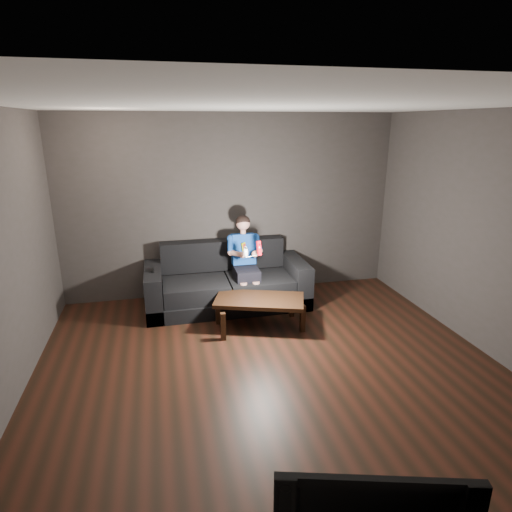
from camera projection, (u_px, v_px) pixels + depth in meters
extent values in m
plane|color=black|center=(275.00, 377.00, 4.47)|extent=(5.00, 5.00, 0.00)
cube|color=#393431|center=(232.00, 206.00, 6.39)|extent=(5.00, 0.04, 2.70)
cube|color=#393431|center=(443.00, 430.00, 1.74)|extent=(5.00, 0.04, 2.70)
cube|color=#393431|center=(501.00, 239.00, 4.60)|extent=(0.04, 5.00, 2.70)
cube|color=white|center=(280.00, 104.00, 3.66)|extent=(5.00, 5.00, 0.02)
cube|color=black|center=(227.00, 299.00, 6.22)|extent=(2.29, 0.99, 0.20)
cube|color=black|center=(196.00, 290.00, 5.96)|extent=(0.90, 0.70, 0.24)
cube|color=black|center=(260.00, 285.00, 6.16)|extent=(0.90, 0.70, 0.24)
cube|color=black|center=(223.00, 254.00, 6.40)|extent=(1.83, 0.23, 0.45)
cube|color=black|center=(154.00, 291.00, 5.94)|extent=(0.23, 0.99, 0.62)
cube|color=black|center=(295.00, 279.00, 6.38)|extent=(0.23, 0.99, 0.62)
cube|color=black|center=(246.00, 273.00, 6.03)|extent=(0.33, 0.42, 0.15)
cube|color=#063A96|center=(243.00, 249.00, 6.15)|extent=(0.33, 0.24, 0.46)
cube|color=#D9DA03|center=(245.00, 246.00, 6.04)|extent=(0.10, 0.10, 0.11)
cube|color=red|center=(245.00, 246.00, 6.04)|extent=(0.07, 0.07, 0.07)
cylinder|color=#DA9382|center=(243.00, 232.00, 6.07)|extent=(0.08, 0.08, 0.07)
sphere|color=#DA9382|center=(243.00, 223.00, 6.04)|extent=(0.20, 0.20, 0.20)
ellipsoid|color=black|center=(243.00, 221.00, 6.04)|extent=(0.21, 0.21, 0.18)
cylinder|color=#063A96|center=(230.00, 246.00, 6.02)|extent=(0.09, 0.25, 0.21)
cylinder|color=#063A96|center=(258.00, 244.00, 6.10)|extent=(0.09, 0.25, 0.21)
cylinder|color=#DA9382|center=(237.00, 252.00, 5.88)|extent=(0.15, 0.26, 0.11)
cylinder|color=#DA9382|center=(258.00, 251.00, 5.94)|extent=(0.15, 0.26, 0.11)
sphere|color=#DA9382|center=(242.00, 255.00, 5.80)|extent=(0.09, 0.09, 0.09)
sphere|color=#DA9382|center=(255.00, 254.00, 5.84)|extent=(0.09, 0.09, 0.09)
cylinder|color=#DA9382|center=(244.00, 296.00, 5.88)|extent=(0.10, 0.10, 0.37)
cylinder|color=#DA9382|center=(256.00, 294.00, 5.92)|extent=(0.10, 0.10, 0.37)
cube|color=red|center=(259.00, 248.00, 5.57)|extent=(0.06, 0.08, 0.19)
cube|color=maroon|center=(259.00, 245.00, 5.53)|extent=(0.03, 0.02, 0.03)
cylinder|color=silver|center=(259.00, 250.00, 5.55)|extent=(0.02, 0.01, 0.02)
ellipsoid|color=silver|center=(246.00, 252.00, 5.55)|extent=(0.07, 0.10, 0.15)
cylinder|color=black|center=(246.00, 248.00, 5.50)|extent=(0.03, 0.01, 0.03)
cube|color=black|center=(152.00, 270.00, 5.79)|extent=(0.04, 0.15, 0.03)
cube|color=black|center=(152.00, 268.00, 5.83)|extent=(0.02, 0.02, 0.00)
cube|color=black|center=(259.00, 300.00, 5.45)|extent=(1.24, 0.89, 0.05)
cube|color=black|center=(223.00, 327.00, 5.19)|extent=(0.06, 0.06, 0.36)
cube|color=black|center=(303.00, 318.00, 5.41)|extent=(0.06, 0.06, 0.36)
cube|color=black|center=(218.00, 311.00, 5.62)|extent=(0.06, 0.06, 0.36)
cube|color=black|center=(292.00, 304.00, 5.84)|extent=(0.06, 0.06, 0.36)
imported|color=black|center=(371.00, 509.00, 2.11)|extent=(0.97, 0.38, 0.56)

